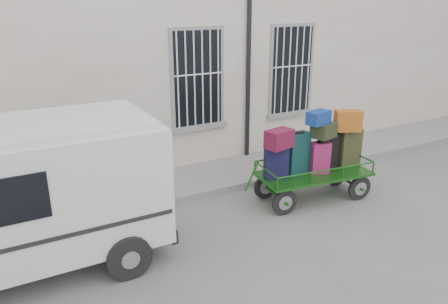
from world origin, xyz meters
TOP-DOWN VIEW (x-y plane):
  - ground at (0.00, 0.00)m, footprint 80.00×80.00m
  - building at (0.00, 5.50)m, footprint 24.00×5.15m
  - sidewalk at (0.00, 2.20)m, footprint 24.00×1.70m
  - luggage_cart at (0.97, 0.27)m, footprint 2.79×1.30m
  - van at (-4.77, 0.35)m, footprint 4.66×2.15m

SIDE VIEW (x-z plane):
  - ground at x=0.00m, z-range 0.00..0.00m
  - sidewalk at x=0.00m, z-range 0.00..0.15m
  - luggage_cart at x=0.97m, z-range 0.02..1.94m
  - van at x=-4.77m, z-range 0.17..2.50m
  - building at x=0.00m, z-range 0.00..6.00m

